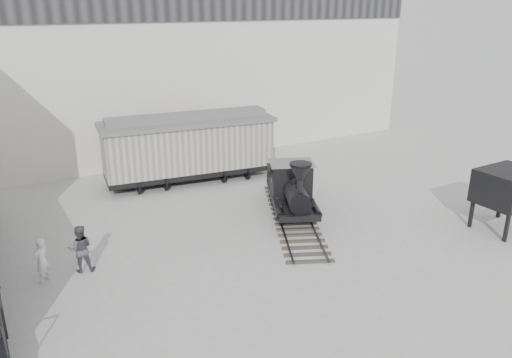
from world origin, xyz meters
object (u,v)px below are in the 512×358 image
locomotive (292,191)px  visitor_b (81,249)px  coal_hopper (507,191)px  visitor_a (42,260)px  boxcar (189,146)px

locomotive → visitor_b: (-9.24, -0.71, -0.21)m
visitor_b → coal_hopper: 16.85m
locomotive → visitor_a: locomotive is taller
visitor_b → visitor_a: bearing=18.8°
locomotive → visitor_a: 10.57m
visitor_a → coal_hopper: bearing=122.9°
visitor_a → visitor_b: bearing=144.0°
locomotive → boxcar: boxcar is taller
boxcar → visitor_b: boxcar is taller
visitor_a → visitor_b: (1.29, 0.13, 0.06)m
boxcar → visitor_b: 9.93m
coal_hopper → locomotive: bearing=138.7°
boxcar → coal_hopper: (9.19, -11.99, -0.23)m
coal_hopper → visitor_b: bearing=161.1°
visitor_a → visitor_b: visitor_b is taller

